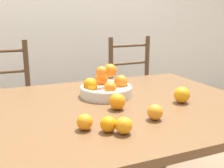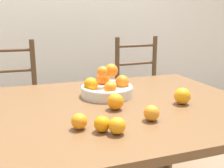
{
  "view_description": "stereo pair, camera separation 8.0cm",
  "coord_description": "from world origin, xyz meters",
  "px_view_note": "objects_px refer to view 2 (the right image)",
  "views": [
    {
      "loc": [
        -0.43,
        -1.17,
        1.18
      ],
      "look_at": [
        0.08,
        0.07,
        0.84
      ],
      "focal_mm": 42.0,
      "sensor_mm": 36.0,
      "label": 1
    },
    {
      "loc": [
        -0.36,
        -1.2,
        1.18
      ],
      "look_at": [
        0.08,
        0.07,
        0.84
      ],
      "focal_mm": 42.0,
      "sensor_mm": 36.0,
      "label": 2
    }
  ],
  "objects_px": {
    "orange_loose_2": "(115,102)",
    "orange_loose_4": "(182,96)",
    "orange_loose_1": "(117,126)",
    "orange_loose_5": "(102,124)",
    "chair_right": "(142,100)",
    "orange_loose_0": "(151,113)",
    "chair_left": "(11,114)",
    "fruit_bowl": "(107,87)",
    "orange_loose_3": "(79,121)"
  },
  "relations": [
    {
      "from": "orange_loose_3",
      "to": "orange_loose_2",
      "type": "bearing_deg",
      "value": 38.41
    },
    {
      "from": "orange_loose_4",
      "to": "orange_loose_2",
      "type": "bearing_deg",
      "value": 174.85
    },
    {
      "from": "orange_loose_4",
      "to": "chair_left",
      "type": "xyz_separation_m",
      "value": [
        -0.87,
        0.94,
        -0.33
      ]
    },
    {
      "from": "orange_loose_5",
      "to": "chair_right",
      "type": "xyz_separation_m",
      "value": [
        0.72,
        1.13,
        -0.32
      ]
    },
    {
      "from": "orange_loose_0",
      "to": "chair_right",
      "type": "distance_m",
      "value": 1.24
    },
    {
      "from": "orange_loose_0",
      "to": "orange_loose_1",
      "type": "distance_m",
      "value": 0.2
    },
    {
      "from": "fruit_bowl",
      "to": "orange_loose_1",
      "type": "xyz_separation_m",
      "value": [
        -0.12,
        -0.5,
        -0.02
      ]
    },
    {
      "from": "orange_loose_1",
      "to": "orange_loose_5",
      "type": "height_order",
      "value": "orange_loose_1"
    },
    {
      "from": "orange_loose_1",
      "to": "orange_loose_3",
      "type": "bearing_deg",
      "value": 143.98
    },
    {
      "from": "orange_loose_3",
      "to": "orange_loose_4",
      "type": "bearing_deg",
      "value": 13.65
    },
    {
      "from": "chair_left",
      "to": "fruit_bowl",
      "type": "bearing_deg",
      "value": -49.01
    },
    {
      "from": "orange_loose_1",
      "to": "orange_loose_4",
      "type": "relative_size",
      "value": 0.79
    },
    {
      "from": "orange_loose_5",
      "to": "chair_left",
      "type": "bearing_deg",
      "value": 108.82
    },
    {
      "from": "orange_loose_2",
      "to": "chair_left",
      "type": "distance_m",
      "value": 1.1
    },
    {
      "from": "chair_left",
      "to": "chair_right",
      "type": "xyz_separation_m",
      "value": [
        1.1,
        -0.0,
        0.0
      ]
    },
    {
      "from": "fruit_bowl",
      "to": "orange_loose_0",
      "type": "height_order",
      "value": "fruit_bowl"
    },
    {
      "from": "orange_loose_0",
      "to": "orange_loose_4",
      "type": "xyz_separation_m",
      "value": [
        0.25,
        0.15,
        0.01
      ]
    },
    {
      "from": "orange_loose_5",
      "to": "orange_loose_3",
      "type": "bearing_deg",
      "value": 145.02
    },
    {
      "from": "orange_loose_4",
      "to": "orange_loose_5",
      "type": "bearing_deg",
      "value": -158.52
    },
    {
      "from": "orange_loose_5",
      "to": "orange_loose_1",
      "type": "bearing_deg",
      "value": -37.64
    },
    {
      "from": "orange_loose_4",
      "to": "orange_loose_1",
      "type": "bearing_deg",
      "value": -152.4
    },
    {
      "from": "orange_loose_2",
      "to": "orange_loose_4",
      "type": "bearing_deg",
      "value": -5.15
    },
    {
      "from": "orange_loose_0",
      "to": "chair_right",
      "type": "relative_size",
      "value": 0.07
    },
    {
      "from": "chair_right",
      "to": "orange_loose_3",
      "type": "bearing_deg",
      "value": -129.48
    },
    {
      "from": "fruit_bowl",
      "to": "orange_loose_2",
      "type": "height_order",
      "value": "fruit_bowl"
    },
    {
      "from": "fruit_bowl",
      "to": "orange_loose_0",
      "type": "relative_size",
      "value": 4.31
    },
    {
      "from": "orange_loose_0",
      "to": "chair_left",
      "type": "height_order",
      "value": "chair_left"
    },
    {
      "from": "orange_loose_1",
      "to": "orange_loose_5",
      "type": "distance_m",
      "value": 0.06
    },
    {
      "from": "fruit_bowl",
      "to": "orange_loose_5",
      "type": "height_order",
      "value": "fruit_bowl"
    },
    {
      "from": "orange_loose_1",
      "to": "chair_right",
      "type": "xyz_separation_m",
      "value": [
        0.67,
        1.17,
        -0.32
      ]
    },
    {
      "from": "orange_loose_5",
      "to": "chair_left",
      "type": "xyz_separation_m",
      "value": [
        -0.39,
        1.13,
        -0.32
      ]
    },
    {
      "from": "orange_loose_5",
      "to": "chair_left",
      "type": "relative_size",
      "value": 0.06
    },
    {
      "from": "orange_loose_0",
      "to": "orange_loose_2",
      "type": "height_order",
      "value": "orange_loose_2"
    },
    {
      "from": "orange_loose_3",
      "to": "orange_loose_4",
      "type": "height_order",
      "value": "orange_loose_4"
    },
    {
      "from": "orange_loose_5",
      "to": "chair_left",
      "type": "height_order",
      "value": "chair_left"
    },
    {
      "from": "orange_loose_3",
      "to": "chair_left",
      "type": "bearing_deg",
      "value": 105.96
    },
    {
      "from": "orange_loose_0",
      "to": "orange_loose_1",
      "type": "xyz_separation_m",
      "value": [
        -0.18,
        -0.08,
        -0.0
      ]
    },
    {
      "from": "fruit_bowl",
      "to": "orange_loose_1",
      "type": "height_order",
      "value": "fruit_bowl"
    },
    {
      "from": "orange_loose_5",
      "to": "orange_loose_0",
      "type": "bearing_deg",
      "value": 9.75
    },
    {
      "from": "chair_left",
      "to": "chair_right",
      "type": "bearing_deg",
      "value": 1.52
    },
    {
      "from": "orange_loose_0",
      "to": "orange_loose_5",
      "type": "xyz_separation_m",
      "value": [
        -0.23,
        -0.04,
        -0.0
      ]
    },
    {
      "from": "chair_right",
      "to": "chair_left",
      "type": "bearing_deg",
      "value": 177.01
    },
    {
      "from": "orange_loose_5",
      "to": "chair_right",
      "type": "relative_size",
      "value": 0.06
    },
    {
      "from": "orange_loose_1",
      "to": "orange_loose_4",
      "type": "bearing_deg",
      "value": 27.6
    },
    {
      "from": "orange_loose_2",
      "to": "orange_loose_4",
      "type": "height_order",
      "value": "orange_loose_4"
    },
    {
      "from": "chair_left",
      "to": "chair_right",
      "type": "height_order",
      "value": "same"
    },
    {
      "from": "orange_loose_3",
      "to": "chair_right",
      "type": "distance_m",
      "value": 1.38
    },
    {
      "from": "orange_loose_0",
      "to": "orange_loose_2",
      "type": "bearing_deg",
      "value": 118.19
    },
    {
      "from": "fruit_bowl",
      "to": "orange_loose_3",
      "type": "height_order",
      "value": "fruit_bowl"
    },
    {
      "from": "orange_loose_2",
      "to": "fruit_bowl",
      "type": "bearing_deg",
      "value": 81.92
    }
  ]
}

